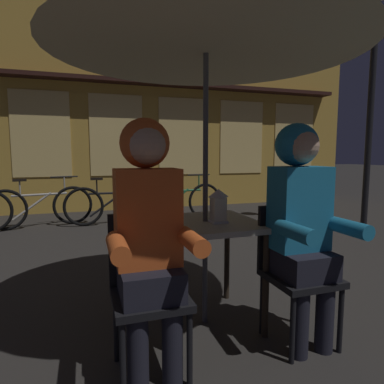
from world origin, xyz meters
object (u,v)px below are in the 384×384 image
(patio_umbrella, at_px, (206,23))
(chair_left, at_px, (148,283))
(person_right_hooded, at_px, (302,212))
(bicycle_third, at_px, (115,204))
(bicycle_second, at_px, (40,206))
(lantern, at_px, (218,205))
(bicycle_fourth, at_px, (179,202))
(chair_right, at_px, (294,265))
(street_lamp, at_px, (374,59))
(cafe_table, at_px, (205,235))
(person_left_hooded, at_px, (148,222))

(patio_umbrella, xyz_separation_m, chair_left, (-0.48, -0.37, -1.57))
(person_right_hooded, relative_size, bicycle_third, 0.83)
(chair_left, xyz_separation_m, bicycle_second, (-1.03, 4.13, -0.14))
(lantern, bearing_deg, person_right_hooded, -40.41)
(bicycle_third, bearing_deg, bicycle_fourth, -0.45)
(chair_right, height_order, street_lamp, street_lamp)
(lantern, relative_size, street_lamp, 0.06)
(cafe_table, xyz_separation_m, person_left_hooded, (-0.48, -0.43, 0.21))
(cafe_table, height_order, person_left_hooded, person_left_hooded)
(patio_umbrella, distance_m, street_lamp, 4.28)
(chair_left, xyz_separation_m, chair_right, (0.96, 0.00, 0.00))
(chair_left, xyz_separation_m, bicycle_fourth, (1.31, 3.96, -0.14))
(chair_left, bearing_deg, person_right_hooded, -3.39)
(chair_left, bearing_deg, street_lamp, 31.37)
(person_left_hooded, distance_m, street_lamp, 5.20)
(bicycle_second, bearing_deg, chair_right, -64.28)
(bicycle_second, bearing_deg, person_right_hooded, -64.58)
(lantern, xyz_separation_m, person_right_hooded, (0.41, -0.35, -0.01))
(person_right_hooded, xyz_separation_m, bicycle_fourth, (0.35, 4.02, -0.50))
(lantern, height_order, street_lamp, street_lamp)
(bicycle_second, xyz_separation_m, bicycle_third, (1.19, -0.16, 0.00))
(patio_umbrella, bearing_deg, bicycle_fourth, 76.92)
(person_left_hooded, bearing_deg, chair_right, 3.39)
(street_lamp, xyz_separation_m, bicycle_second, (-5.15, 1.61, -2.37))
(lantern, bearing_deg, bicycle_third, 96.03)
(chair_right, xyz_separation_m, person_right_hooded, (0.00, -0.06, 0.36))
(cafe_table, bearing_deg, street_lamp, 30.48)
(chair_left, bearing_deg, lantern, 28.32)
(cafe_table, distance_m, chair_left, 0.62)
(cafe_table, distance_m, lantern, 0.24)
(street_lamp, height_order, bicycle_fourth, street_lamp)
(chair_right, xyz_separation_m, street_lamp, (3.16, 2.51, 2.23))
(chair_right, relative_size, bicycle_third, 0.52)
(chair_left, relative_size, chair_right, 1.00)
(person_left_hooded, distance_m, bicycle_second, 4.34)
(patio_umbrella, bearing_deg, street_lamp, 30.48)
(lantern, relative_size, chair_right, 0.27)
(lantern, distance_m, chair_left, 0.72)
(cafe_table, xyz_separation_m, bicycle_fourth, (0.83, 3.59, -0.29))
(patio_umbrella, relative_size, chair_right, 2.66)
(person_right_hooded, bearing_deg, person_left_hooded, 180.00)
(lantern, distance_m, person_right_hooded, 0.54)
(street_lamp, bearing_deg, lantern, -148.18)
(chair_right, bearing_deg, lantern, 144.49)
(patio_umbrella, height_order, chair_right, patio_umbrella)
(patio_umbrella, xyz_separation_m, chair_right, (0.48, -0.37, -1.57))
(patio_umbrella, xyz_separation_m, bicycle_third, (-0.32, 3.60, -1.71))
(patio_umbrella, xyz_separation_m, person_left_hooded, (-0.48, -0.43, -1.21))
(cafe_table, bearing_deg, person_left_hooded, -138.43)
(chair_right, distance_m, person_right_hooded, 0.36)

